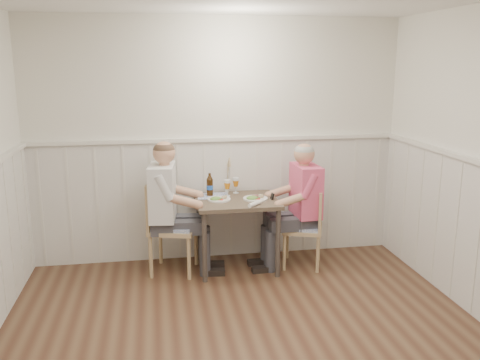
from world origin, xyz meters
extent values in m
cube|color=white|center=(0.00, 2.25, 1.30)|extent=(4.00, 0.04, 2.60)
cube|color=silver|center=(0.00, 2.23, 0.65)|extent=(3.98, 0.03, 1.30)
cube|color=silver|center=(0.00, 2.22, 1.32)|extent=(3.98, 0.06, 0.04)
cube|color=#4B3C2C|center=(0.15, 1.84, 0.73)|extent=(0.84, 0.70, 0.04)
cylinder|color=#3F3833|center=(-0.22, 1.54, 0.35)|extent=(0.05, 0.05, 0.71)
cylinder|color=#3F3833|center=(-0.22, 2.14, 0.35)|extent=(0.05, 0.05, 0.71)
cylinder|color=#3F3833|center=(0.52, 1.54, 0.35)|extent=(0.05, 0.05, 0.71)
cylinder|color=#3F3833|center=(0.52, 2.14, 0.35)|extent=(0.05, 0.05, 0.71)
cube|color=tan|center=(0.84, 1.79, 0.41)|extent=(0.51, 0.51, 0.04)
cube|color=#4860A9|center=(0.84, 1.79, 0.44)|extent=(0.46, 0.46, 0.03)
cube|color=tan|center=(1.01, 1.73, 0.64)|extent=(0.16, 0.39, 0.42)
cylinder|color=tan|center=(0.95, 1.57, 0.20)|extent=(0.03, 0.03, 0.39)
cylinder|color=tan|center=(0.62, 1.69, 0.20)|extent=(0.03, 0.03, 0.39)
cylinder|color=tan|center=(1.06, 1.89, 0.20)|extent=(0.03, 0.03, 0.39)
cylinder|color=tan|center=(0.74, 2.01, 0.20)|extent=(0.03, 0.03, 0.39)
cube|color=tan|center=(-0.51, 1.86, 0.46)|extent=(0.56, 0.56, 0.04)
cube|color=#4860A9|center=(-0.51, 1.86, 0.50)|extent=(0.50, 0.50, 0.03)
cube|color=tan|center=(-0.71, 1.91, 0.72)|extent=(0.15, 0.45, 0.47)
cylinder|color=tan|center=(-0.64, 2.10, 0.22)|extent=(0.04, 0.04, 0.44)
cylinder|color=tan|center=(-0.27, 2.00, 0.22)|extent=(0.04, 0.04, 0.44)
cylinder|color=tan|center=(-0.75, 1.72, 0.22)|extent=(0.04, 0.04, 0.44)
cylinder|color=tan|center=(-0.37, 1.62, 0.22)|extent=(0.04, 0.04, 0.44)
cube|color=#3F3F47|center=(0.85, 1.80, 0.22)|extent=(0.45, 0.41, 0.44)
cube|color=#3F3F47|center=(0.66, 1.79, 0.50)|extent=(0.43, 0.37, 0.13)
cube|color=#F45284|center=(0.85, 1.80, 0.82)|extent=(0.25, 0.44, 0.54)
sphere|color=tan|center=(0.85, 1.80, 1.21)|extent=(0.21, 0.21, 0.21)
sphere|color=#A5A5A0|center=(0.85, 1.80, 1.24)|extent=(0.20, 0.20, 0.20)
cube|color=black|center=(0.50, 1.78, 0.83)|extent=(0.02, 0.07, 0.13)
cube|color=#3F3F47|center=(-0.59, 1.84, 0.23)|extent=(0.49, 0.45, 0.46)
cube|color=#3F3F47|center=(-0.39, 1.82, 0.52)|extent=(0.47, 0.41, 0.13)
cube|color=white|center=(-0.59, 1.84, 0.86)|extent=(0.29, 0.47, 0.56)
sphere|color=tan|center=(-0.59, 1.84, 1.26)|extent=(0.22, 0.22, 0.22)
sphere|color=#4C3828|center=(-0.59, 1.84, 1.29)|extent=(0.21, 0.21, 0.21)
cylinder|color=white|center=(0.34, 1.81, 0.76)|extent=(0.25, 0.25, 0.02)
ellipsoid|color=#3F722D|center=(0.30, 1.78, 0.79)|extent=(0.12, 0.10, 0.05)
sphere|color=tan|center=(0.39, 1.82, 0.78)|extent=(0.03, 0.03, 0.03)
cube|color=brown|center=(0.36, 1.86, 0.77)|extent=(0.08, 0.05, 0.01)
cylinder|color=white|center=(0.41, 1.86, 0.78)|extent=(0.05, 0.05, 0.03)
cylinder|color=white|center=(-0.04, 1.84, 0.76)|extent=(0.24, 0.24, 0.02)
ellipsoid|color=#3F722D|center=(-0.07, 1.81, 0.79)|extent=(0.12, 0.10, 0.04)
sphere|color=tan|center=(0.02, 1.85, 0.78)|extent=(0.03, 0.03, 0.03)
cylinder|color=silver|center=(0.18, 2.09, 0.75)|extent=(0.06, 0.06, 0.01)
cylinder|color=silver|center=(0.18, 2.09, 0.79)|extent=(0.01, 0.01, 0.08)
cone|color=orange|center=(0.18, 2.09, 0.86)|extent=(0.07, 0.07, 0.07)
cylinder|color=silver|center=(0.18, 2.09, 0.91)|extent=(0.07, 0.07, 0.03)
cylinder|color=silver|center=(0.07, 1.98, 0.75)|extent=(0.06, 0.06, 0.01)
cylinder|color=silver|center=(0.07, 1.98, 0.79)|extent=(0.01, 0.01, 0.08)
cone|color=orange|center=(0.07, 1.98, 0.86)|extent=(0.07, 0.07, 0.07)
cylinder|color=silver|center=(0.07, 1.98, 0.91)|extent=(0.07, 0.07, 0.03)
cylinder|color=#301D0B|center=(-0.11, 2.02, 0.84)|extent=(0.07, 0.07, 0.18)
cone|color=#301D0B|center=(-0.11, 2.02, 0.95)|extent=(0.07, 0.07, 0.04)
cylinder|color=#301D0B|center=(-0.11, 2.02, 0.98)|extent=(0.03, 0.03, 0.03)
cylinder|color=blue|center=(-0.11, 2.02, 0.84)|extent=(0.07, 0.07, 0.05)
cylinder|color=white|center=(0.28, 1.57, 0.77)|extent=(0.16, 0.16, 0.04)
cylinder|color=silver|center=(0.09, 2.15, 0.79)|extent=(0.05, 0.05, 0.08)
cylinder|color=#CEB688|center=(0.09, 2.15, 0.94)|extent=(0.03, 0.03, 0.27)
cone|color=#CEB688|center=(0.09, 2.15, 1.11)|extent=(0.04, 0.04, 0.09)
cube|color=#4860A9|center=(-0.08, 2.00, 0.75)|extent=(0.34, 0.28, 0.01)
camera|label=1|loc=(-0.67, -3.14, 2.12)|focal=38.00mm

